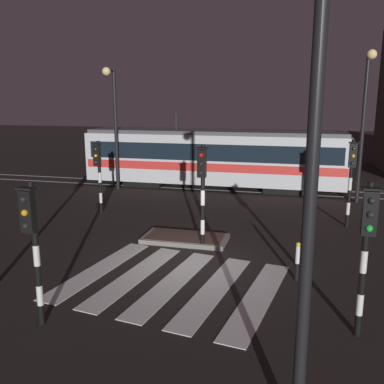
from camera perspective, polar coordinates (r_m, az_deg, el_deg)
name	(u,v)px	position (r m, az deg, el deg)	size (l,w,h in m)	color
ground_plane	(188,261)	(13.41, -0.56, -9.28)	(120.00, 120.00, 0.00)	black
rail_near	(237,191)	(23.38, 6.03, 0.11)	(80.00, 0.12, 0.03)	#59595E
rail_far	(240,186)	(24.77, 6.51, 0.80)	(80.00, 0.12, 0.03)	#59595E
crosswalk_zebra	(173,282)	(11.96, -2.59, -12.02)	(6.15, 5.46, 0.02)	silver
traffic_island	(185,238)	(15.23, -0.91, -6.24)	(2.98, 1.50, 0.18)	slate
traffic_light_corner_near_right	(367,238)	(9.28, 22.37, -5.74)	(0.36, 0.42, 3.35)	black
traffic_light_median_centre	(202,181)	(13.83, 1.39, 1.43)	(0.36, 0.42, 3.52)	black
traffic_light_corner_far_right	(351,170)	(17.40, 20.59, 2.75)	(0.36, 0.42, 3.45)	black
traffic_light_corner_far_left	(98,166)	(18.83, -12.45, 3.38)	(0.36, 0.42, 3.19)	black
traffic_light_kerb_mid_left	(32,234)	(9.66, -20.65, -5.26)	(0.36, 0.42, 3.26)	black
street_lamp_near_kerb	(314,143)	(5.38, 16.08, 6.32)	(0.44, 1.21, 6.94)	black
street_lamp_trackside_left	(113,113)	(23.50, -10.52, 10.34)	(0.44, 1.21, 6.54)	black
street_lamp_trackside_right	(365,109)	(21.47, 22.18, 10.24)	(0.44, 1.21, 7.06)	black
tram	(213,157)	(24.02, 2.88, 4.68)	(14.68, 2.58, 4.15)	silver
bollard_island_edge	(297,261)	(12.25, 13.95, -9.00)	(0.12, 0.12, 1.11)	black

